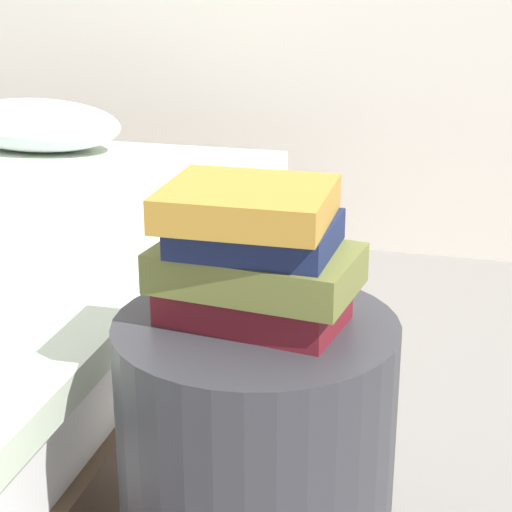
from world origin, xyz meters
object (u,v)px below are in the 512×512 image
object	(u,v)px
side_table	(256,483)
book_maroon	(253,303)
book_olive	(257,269)
book_navy	(255,233)
book_ochre	(247,203)

from	to	relation	value
side_table	book_maroon	distance (m)	0.31
book_olive	book_maroon	bearing A→B (deg)	146.80
book_maroon	book_navy	bearing A→B (deg)	-13.16
side_table	book_navy	size ratio (longest dim) A/B	2.48
book_maroon	book_ochre	size ratio (longest dim) A/B	1.13
side_table	book_olive	bearing A→B (deg)	-33.60
book_olive	book_navy	size ratio (longest dim) A/B	1.29
side_table	book_ochre	distance (m)	0.47
side_table	book_navy	bearing A→B (deg)	119.67
side_table	book_ochre	size ratio (longest dim) A/B	2.39
book_ochre	book_navy	bearing A→B (deg)	63.95
book_maroon	book_navy	world-z (taller)	book_navy
book_navy	book_ochre	size ratio (longest dim) A/B	0.96
side_table	book_olive	size ratio (longest dim) A/B	1.92
book_ochre	book_olive	bearing A→B (deg)	36.55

